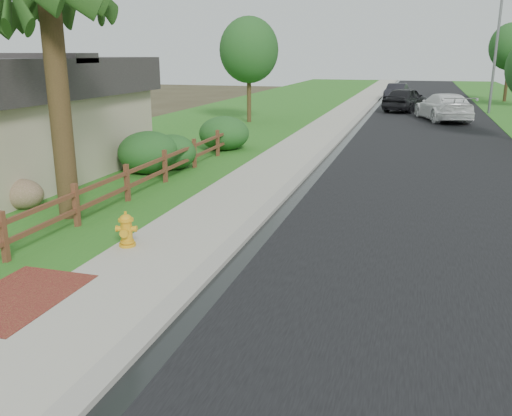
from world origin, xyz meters
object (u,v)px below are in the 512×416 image
(dark_car_mid, at_px, (406,99))
(ranch_fence, at_px, (147,173))
(white_suv, at_px, (444,107))
(fire_hydrant, at_px, (126,230))
(streetlight, at_px, (495,37))

(dark_car_mid, bearing_deg, ranch_fence, 93.69)
(ranch_fence, xyz_separation_m, white_suv, (9.09, 21.53, 0.23))
(fire_hydrant, bearing_deg, ranch_fence, 112.41)
(fire_hydrant, distance_m, streetlight, 33.20)
(ranch_fence, height_order, white_suv, white_suv)
(ranch_fence, height_order, dark_car_mid, dark_car_mid)
(white_suv, bearing_deg, ranch_fence, 51.28)
(ranch_fence, bearing_deg, streetlight, 65.50)
(dark_car_mid, distance_m, streetlight, 6.88)
(white_suv, bearing_deg, fire_hydrant, 58.79)
(ranch_fence, height_order, streetlight, streetlight)
(fire_hydrant, distance_m, white_suv, 27.11)
(ranch_fence, xyz_separation_m, dark_car_mid, (6.67, 26.57, 0.25))
(fire_hydrant, height_order, streetlight, streetlight)
(fire_hydrant, relative_size, dark_car_mid, 0.15)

